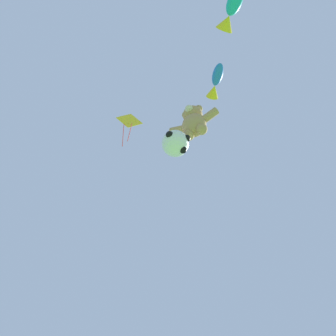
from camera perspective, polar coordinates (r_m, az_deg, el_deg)
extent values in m
ellipsoid|color=tan|center=(13.01, 4.57, 7.44)|extent=(0.98, 0.84, 1.20)
sphere|color=tan|center=(13.81, 4.32, 9.14)|extent=(0.83, 0.83, 0.83)
sphere|color=beige|center=(13.61, 3.70, 10.21)|extent=(0.35, 0.35, 0.35)
sphere|color=tan|center=(14.14, 3.14, 9.21)|extent=(0.34, 0.34, 0.34)
cylinder|color=tan|center=(13.32, 1.71, 6.60)|extent=(0.71, 0.32, 0.56)
sphere|color=tan|center=(12.55, 3.62, 5.74)|extent=(0.45, 0.45, 0.45)
sphere|color=tan|center=(14.06, 5.35, 10.20)|extent=(0.34, 0.34, 0.34)
cylinder|color=tan|center=(13.12, 7.36, 9.12)|extent=(0.71, 0.32, 0.56)
sphere|color=tan|center=(12.47, 5.87, 6.73)|extent=(0.45, 0.45, 0.45)
sphere|color=white|center=(12.04, 1.28, 4.29)|extent=(1.00, 1.00, 1.00)
sphere|color=black|center=(11.95, 3.26, 5.17)|extent=(0.28, 0.28, 0.28)
sphere|color=black|center=(12.49, 1.49, 3.78)|extent=(0.28, 0.28, 0.28)
sphere|color=black|center=(11.77, 0.28, 5.80)|extent=(0.28, 0.28, 0.28)
sphere|color=black|center=(11.75, 2.63, 3.19)|extent=(0.28, 0.28, 0.28)
ellipsoid|color=blue|center=(14.11, 8.64, 15.79)|extent=(0.90, 1.01, 0.36)
cone|color=yellow|center=(14.34, 7.92, 13.07)|extent=(0.73, 0.73, 0.52)
sphere|color=black|center=(14.11, 8.90, 17.05)|extent=(0.09, 0.09, 0.09)
ellipsoid|color=#19ADB2|center=(14.25, 11.52, 26.46)|extent=(1.11, 1.11, 0.48)
cone|color=yellow|center=(14.33, 10.15, 23.62)|extent=(0.89, 0.89, 0.71)
cube|color=yellow|center=(17.63, -6.74, 8.21)|extent=(1.10, 0.98, 1.45)
cylinder|color=red|center=(16.44, -7.81, 5.80)|extent=(0.03, 0.27, 1.89)
cylinder|color=red|center=(16.32, -6.66, 6.26)|extent=(0.03, 0.09, 1.90)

